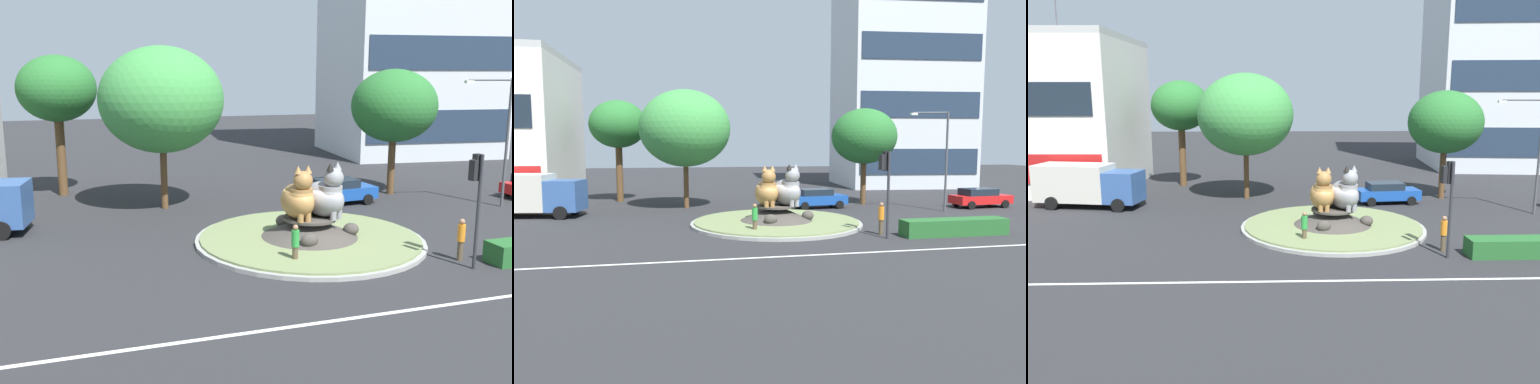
{
  "view_description": "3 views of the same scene",
  "coord_description": "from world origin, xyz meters",
  "views": [
    {
      "loc": [
        -10.16,
        -23.62,
        7.64
      ],
      "look_at": [
        -2.07,
        1.64,
        2.18
      ],
      "focal_mm": 40.24,
      "sensor_mm": 36.0,
      "label": 1
    },
    {
      "loc": [
        -6.04,
        -27.82,
        4.86
      ],
      "look_at": [
        -0.23,
        0.83,
        1.96
      ],
      "focal_mm": 32.47,
      "sensor_mm": 36.0,
      "label": 2
    },
    {
      "loc": [
        -3.74,
        -28.05,
        7.62
      ],
      "look_at": [
        -2.8,
        0.01,
        2.19
      ],
      "focal_mm": 35.22,
      "sensor_mm": 36.0,
      "label": 3
    }
  ],
  "objects": [
    {
      "name": "hatchback_near_shophouse",
      "position": [
        17.66,
        4.77,
        0.8
      ],
      "size": [
        4.79,
        2.26,
        1.51
      ],
      "rotation": [
        0.0,
        0.0,
        0.06
      ],
      "color": "red",
      "rests_on": "ground"
    },
    {
      "name": "broadleaf_tree_behind_island",
      "position": [
        -5.3,
        8.89,
        6.22
      ],
      "size": [
        7.0,
        7.0,
        9.2
      ],
      "color": "brown",
      "rests_on": "ground"
    },
    {
      "name": "clipped_hedge_strip",
      "position": [
        8.82,
        -5.31,
        0.45
      ],
      "size": [
        5.99,
        1.2,
        0.9
      ],
      "primitive_type": "cube",
      "color": "#235B28",
      "rests_on": "ground"
    },
    {
      "name": "office_tower",
      "position": [
        21.21,
        25.94,
        15.72
      ],
      "size": [
        15.71,
        14.44,
        31.44
      ],
      "rotation": [
        0.0,
        0.0,
        -0.1
      ],
      "color": "silver",
      "rests_on": "ground"
    },
    {
      "name": "pedestrian_green_shirt",
      "position": [
        -1.84,
        -2.86,
        0.91
      ],
      "size": [
        0.32,
        0.32,
        1.7
      ],
      "rotation": [
        0.0,
        0.0,
        1.74
      ],
      "color": "brown",
      "rests_on": "ground"
    },
    {
      "name": "streetlight_arm",
      "position": [
        13.32,
        3.36,
        4.38
      ],
      "size": [
        2.74,
        0.79,
        7.42
      ],
      "rotation": [
        0.0,
        0.0,
        2.9
      ],
      "color": "#4C4C51",
      "rests_on": "ground"
    },
    {
      "name": "cat_statue_grey",
      "position": [
        0.68,
        -0.18,
        2.15
      ],
      "size": [
        2.18,
        2.96,
        2.59
      ],
      "rotation": [
        0.0,
        0.0,
        -1.17
      ],
      "color": "gray",
      "rests_on": "roundabout_island"
    },
    {
      "name": "ground_plane",
      "position": [
        0.0,
        0.0,
        0.0
      ],
      "size": [
        160.0,
        160.0,
        0.0
      ],
      "primitive_type": "plane",
      "color": "#28282B"
    },
    {
      "name": "roundabout_island",
      "position": [
        0.0,
        0.0,
        0.38
      ],
      "size": [
        10.59,
        10.59,
        1.2
      ],
      "color": "gray",
      "rests_on": "ground"
    },
    {
      "name": "third_tree_left",
      "position": [
        9.31,
        8.52,
        5.66
      ],
      "size": [
        5.39,
        5.39,
        7.97
      ],
      "color": "brown",
      "rests_on": "ground"
    },
    {
      "name": "delivery_box_truck",
      "position": [
        -16.1,
        6.32,
        1.63
      ],
      "size": [
        7.47,
        3.6,
        2.97
      ],
      "rotation": [
        0.0,
        0.0,
        -0.17
      ],
      "color": "#335693",
      "rests_on": "ground"
    },
    {
      "name": "traffic_light_mast",
      "position": [
        4.71,
        -5.39,
        3.39
      ],
      "size": [
        0.7,
        0.63,
        4.61
      ],
      "rotation": [
        0.0,
        0.0,
        1.76
      ],
      "color": "#2D2D33",
      "rests_on": "ground"
    },
    {
      "name": "second_tree_near_tower",
      "position": [
        -10.94,
        14.6,
        6.7
      ],
      "size": [
        4.85,
        4.85,
        8.83
      ],
      "color": "brown",
      "rests_on": "ground"
    },
    {
      "name": "parked_car_right",
      "position": [
        4.8,
        6.87,
        0.8
      ],
      "size": [
        4.53,
        2.31,
        1.51
      ],
      "rotation": [
        0.0,
        0.0,
        0.09
      ],
      "color": "#19479E",
      "rests_on": "ground"
    },
    {
      "name": "pedestrian_orange_shirt",
      "position": [
        4.95,
        -4.4,
        0.97
      ],
      "size": [
        0.32,
        0.32,
        1.79
      ],
      "rotation": [
        0.0,
        0.0,
        2.89
      ],
      "color": "brown",
      "rests_on": "ground"
    },
    {
      "name": "cat_statue_tabby",
      "position": [
        -0.62,
        -0.13,
        2.12
      ],
      "size": [
        1.6,
        2.57,
        2.51
      ],
      "rotation": [
        0.0,
        0.0,
        -1.53
      ],
      "color": "#9E703D",
      "rests_on": "roundabout_island"
    },
    {
      "name": "lane_centreline",
      "position": [
        0.0,
        -8.28,
        0.0
      ],
      "size": [
        112.0,
        0.2,
        0.01
      ],
      "primitive_type": "cube",
      "color": "silver",
      "rests_on": "ground"
    }
  ]
}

